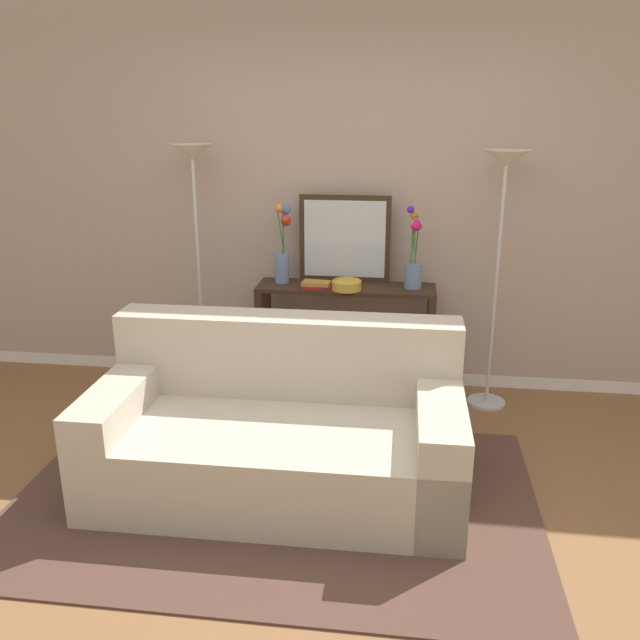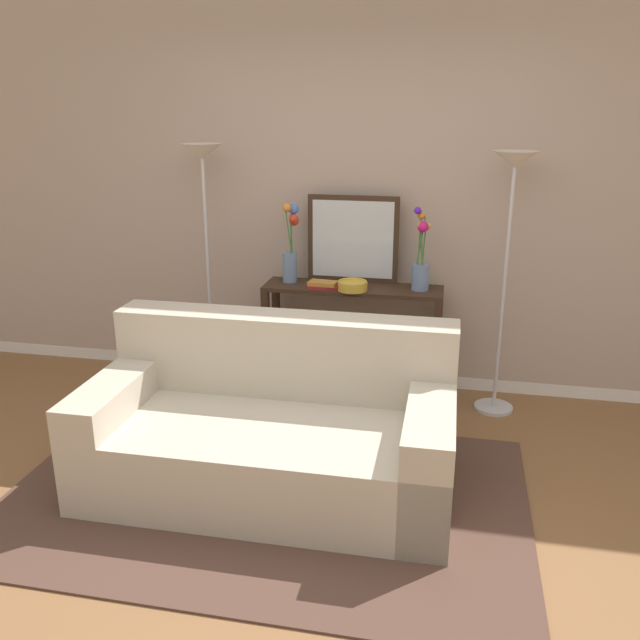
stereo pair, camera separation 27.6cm
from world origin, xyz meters
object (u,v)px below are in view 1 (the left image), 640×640
object	(u,v)px
console_table	(346,321)
vase_short_flowers	(414,260)
couch	(280,434)
floor_lamp_right	(502,209)
book_row_under_console	(296,383)
wall_mirror	(345,239)
fruit_bowl	(347,285)
book_stack	(317,285)
vase_tall_flowers	(283,249)
floor_lamp_left	(195,201)

from	to	relation	value
console_table	vase_short_flowers	distance (m)	0.64
couch	vase_short_flowers	world-z (taller)	vase_short_flowers
console_table	floor_lamp_right	bearing A→B (deg)	-2.88
vase_short_flowers	book_row_under_console	world-z (taller)	vase_short_flowers
vase_short_flowers	console_table	bearing A→B (deg)	-178.94
floor_lamp_right	wall_mirror	bearing A→B (deg)	169.96
fruit_bowl	book_stack	distance (m)	0.21
vase_tall_flowers	book_row_under_console	distance (m)	0.99
book_row_under_console	book_stack	bearing A→B (deg)	-22.49
floor_lamp_left	vase_tall_flowers	world-z (taller)	floor_lamp_left
console_table	fruit_bowl	world-z (taller)	fruit_bowl
floor_lamp_left	vase_short_flowers	size ratio (longest dim) A/B	3.14
fruit_bowl	book_row_under_console	world-z (taller)	fruit_bowl
couch	floor_lamp_right	world-z (taller)	floor_lamp_right
floor_lamp_right	book_stack	world-z (taller)	floor_lamp_right
couch	console_table	world-z (taller)	couch
fruit_bowl	book_stack	bearing A→B (deg)	173.07
vase_tall_flowers	vase_short_flowers	size ratio (longest dim) A/B	1.00
wall_mirror	vase_short_flowers	size ratio (longest dim) A/B	1.14
fruit_bowl	floor_lamp_left	bearing A→B (deg)	177.63
wall_mirror	book_stack	distance (m)	0.38
vase_short_flowers	vase_tall_flowers	bearing A→B (deg)	178.05
fruit_bowl	book_stack	world-z (taller)	fruit_bowl
floor_lamp_left	fruit_bowl	size ratio (longest dim) A/B	8.72
floor_lamp_left	vase_short_flowers	bearing A→B (deg)	2.27
floor_lamp_right	book_row_under_console	size ratio (longest dim) A/B	6.23
console_table	fruit_bowl	bearing A→B (deg)	-82.60
fruit_bowl	book_row_under_console	bearing A→B (deg)	165.94
vase_tall_flowers	vase_short_flowers	bearing A→B (deg)	-1.95
floor_lamp_left	book_row_under_console	size ratio (longest dim) A/B	6.30
console_table	wall_mirror	xyz separation A→B (m)	(-0.03, 0.13, 0.56)
console_table	vase_tall_flowers	size ratio (longest dim) A/B	2.20
wall_mirror	vase_short_flowers	xyz separation A→B (m)	(0.48, -0.12, -0.11)
vase_short_flowers	book_row_under_console	distance (m)	1.24
wall_mirror	console_table	bearing A→B (deg)	-78.88
console_table	book_stack	world-z (taller)	book_stack
book_row_under_console	vase_short_flowers	bearing A→B (deg)	0.59
floor_lamp_right	vase_tall_flowers	world-z (taller)	floor_lamp_right
vase_tall_flowers	book_stack	world-z (taller)	vase_tall_flowers
couch	floor_lamp_right	size ratio (longest dim) A/B	1.12
vase_short_flowers	book_row_under_console	size ratio (longest dim) A/B	2.01
couch	vase_tall_flowers	size ratio (longest dim) A/B	3.48
couch	wall_mirror	bearing A→B (deg)	81.30
book_stack	book_row_under_console	xyz separation A→B (m)	(-0.16, 0.07, -0.77)
couch	floor_lamp_right	distance (m)	2.02
vase_short_flowers	fruit_bowl	world-z (taller)	vase_short_flowers
book_row_under_console	floor_lamp_right	bearing A→B (deg)	-2.12
console_table	floor_lamp_right	size ratio (longest dim) A/B	0.71
vase_tall_flowers	fruit_bowl	xyz separation A→B (m)	(0.46, -0.13, -0.21)
floor_lamp_left	floor_lamp_right	world-z (taller)	floor_lamp_left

